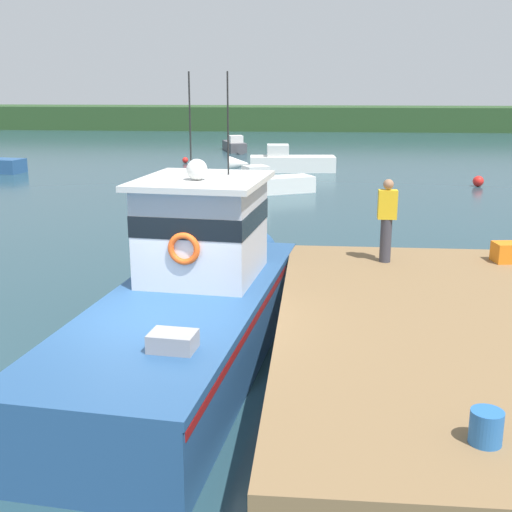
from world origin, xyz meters
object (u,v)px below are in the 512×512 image
(main_fishing_boat, at_px, (194,298))
(moored_boat_far_right, at_px, (235,146))
(mooring_buoy_inshore, at_px, (478,181))
(mooring_buoy_spare_mooring, at_px, (185,160))
(crate_single_by_cleat, at_px, (509,252))
(moored_boat_outer_mooring, at_px, (263,184))
(mooring_buoy_channel_marker, at_px, (191,236))
(moored_boat_off_the_point, at_px, (285,162))
(deckhand_by_the_boat, at_px, (387,219))
(bait_bucket, at_px, (486,427))

(main_fishing_boat, height_order, moored_boat_far_right, main_fishing_boat)
(mooring_buoy_inshore, distance_m, mooring_buoy_spare_mooring, 17.44)
(crate_single_by_cleat, xyz_separation_m, moored_boat_far_right, (-9.63, 33.89, -1.00))
(moored_boat_outer_mooring, distance_m, mooring_buoy_spare_mooring, 12.47)
(mooring_buoy_channel_marker, bearing_deg, moored_boat_outer_mooring, 81.33)
(main_fishing_boat, distance_m, mooring_buoy_channel_marker, 8.51)
(moored_boat_outer_mooring, bearing_deg, moored_boat_far_right, 100.71)
(moored_boat_off_the_point, distance_m, mooring_buoy_spare_mooring, 7.13)
(main_fishing_boat, relative_size, deckhand_by_the_boat, 6.10)
(crate_single_by_cleat, relative_size, moored_boat_far_right, 0.13)
(moored_boat_far_right, bearing_deg, moored_boat_off_the_point, -69.46)
(main_fishing_boat, height_order, mooring_buoy_channel_marker, main_fishing_boat)
(bait_bucket, xyz_separation_m, deckhand_by_the_boat, (-0.31, 6.76, 0.69))
(crate_single_by_cleat, distance_m, moored_boat_outer_mooring, 16.52)
(main_fishing_boat, relative_size, moored_boat_off_the_point, 1.71)
(mooring_buoy_inshore, bearing_deg, moored_boat_far_right, 130.51)
(crate_single_by_cleat, relative_size, mooring_buoy_spare_mooring, 1.70)
(deckhand_by_the_boat, bearing_deg, bait_bucket, -87.34)
(mooring_buoy_inshore, bearing_deg, main_fishing_boat, -114.92)
(bait_bucket, bearing_deg, mooring_buoy_inshore, 77.09)
(deckhand_by_the_boat, bearing_deg, moored_boat_far_right, 101.93)
(moored_boat_off_the_point, distance_m, mooring_buoy_inshore, 10.33)
(moored_boat_outer_mooring, distance_m, mooring_buoy_inshore, 10.25)
(crate_single_by_cleat, xyz_separation_m, bait_bucket, (-2.11, -6.98, -0.02))
(moored_boat_off_the_point, xyz_separation_m, moored_boat_outer_mooring, (-0.58, -7.65, -0.08))
(crate_single_by_cleat, xyz_separation_m, deckhand_by_the_boat, (-2.43, -0.22, 0.67))
(main_fishing_boat, bearing_deg, moored_boat_off_the_point, 89.27)
(crate_single_by_cleat, bearing_deg, mooring_buoy_channel_marker, 141.07)
(main_fishing_boat, bearing_deg, moored_boat_outer_mooring, 90.87)
(moored_boat_off_the_point, bearing_deg, bait_bucket, -83.47)
(main_fishing_boat, distance_m, mooring_buoy_inshore, 22.65)
(mooring_buoy_channel_marker, distance_m, mooring_buoy_spare_mooring, 20.79)
(moored_boat_outer_mooring, bearing_deg, deckhand_by_the_boat, -76.62)
(deckhand_by_the_boat, bearing_deg, crate_single_by_cleat, 5.14)
(mooring_buoy_spare_mooring, bearing_deg, mooring_buoy_channel_marker, -78.28)
(deckhand_by_the_boat, xyz_separation_m, moored_boat_off_the_point, (-3.11, 23.18, -1.56))
(moored_boat_off_the_point, relative_size, moored_boat_outer_mooring, 1.23)
(crate_single_by_cleat, bearing_deg, mooring_buoy_inshore, 78.62)
(bait_bucket, xyz_separation_m, mooring_buoy_spare_mooring, (-9.64, 33.42, -1.19))
(moored_boat_far_right, bearing_deg, deckhand_by_the_boat, -78.07)
(mooring_buoy_spare_mooring, bearing_deg, deckhand_by_the_boat, -70.72)
(main_fishing_boat, height_order, bait_bucket, main_fishing_boat)
(crate_single_by_cleat, height_order, mooring_buoy_channel_marker, crate_single_by_cleat)
(moored_boat_far_right, height_order, moored_boat_outer_mooring, moored_boat_outer_mooring)
(main_fishing_boat, distance_m, moored_boat_far_right, 36.32)
(mooring_buoy_channel_marker, bearing_deg, moored_boat_far_right, 94.33)
(mooring_buoy_channel_marker, height_order, mooring_buoy_spare_mooring, mooring_buoy_spare_mooring)
(bait_bucket, height_order, mooring_buoy_spare_mooring, bait_bucket)
(moored_boat_outer_mooring, bearing_deg, mooring_buoy_spare_mooring, 116.84)
(moored_boat_off_the_point, xyz_separation_m, mooring_buoy_inshore, (9.22, -4.65, -0.25))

